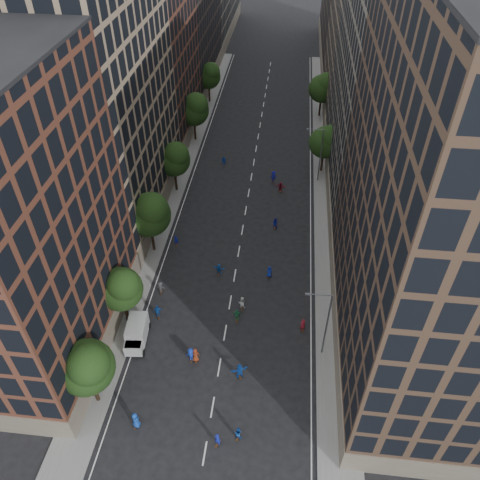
{
  "coord_description": "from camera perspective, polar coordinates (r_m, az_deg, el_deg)",
  "views": [
    {
      "loc": [
        5.26,
        -18.55,
        41.83
      ],
      "look_at": [
        0.16,
        27.02,
        2.0
      ],
      "focal_mm": 35.0,
      "sensor_mm": 36.0,
      "label": 1
    }
  ],
  "objects": [
    {
      "name": "tree_left_5",
      "position": [
        98.72,
        -3.77,
        19.41
      ],
      "size": [
        4.8,
        4.8,
        8.33
      ],
      "color": "black",
      "rests_on": "ground"
    },
    {
      "name": "skater_13",
      "position": [
        63.14,
        -7.8,
        -0.07
      ],
      "size": [
        0.57,
        0.4,
        1.49
      ],
      "primitive_type": "imported",
      "rotation": [
        0.0,
        0.0,
        3.21
      ],
      "color": "#141CA5",
      "rests_on": "ground"
    },
    {
      "name": "tree_right_b",
      "position": [
        93.75,
        10.14,
        17.87
      ],
      "size": [
        5.2,
        5.2,
        8.83
      ],
      "color": "black",
      "rests_on": "ground"
    },
    {
      "name": "skater_4",
      "position": [
        54.45,
        -9.99,
        -8.59
      ],
      "size": [
        1.16,
        0.84,
        1.83
      ],
      "primitive_type": "imported",
      "rotation": [
        0.0,
        0.0,
        3.55
      ],
      "color": "navy",
      "rests_on": "ground"
    },
    {
      "name": "skater_6",
      "position": [
        50.29,
        -5.45,
        -13.81
      ],
      "size": [
        0.95,
        0.7,
        1.78
      ],
      "primitive_type": "imported",
      "rotation": [
        0.0,
        0.0,
        3.31
      ],
      "color": "maroon",
      "rests_on": "ground"
    },
    {
      "name": "bldg_right_a",
      "position": [
        43.39,
        23.68,
        3.8
      ],
      "size": [
        14.0,
        30.0,
        36.0
      ],
      "primitive_type": "cube",
      "color": "#493427",
      "rests_on": "ground"
    },
    {
      "name": "sidewalk_right",
      "position": [
        78.44,
        10.42,
        8.09
      ],
      "size": [
        4.0,
        105.0,
        0.15
      ],
      "primitive_type": "cube",
      "color": "slate",
      "rests_on": "ground"
    },
    {
      "name": "skater_7",
      "position": [
        52.92,
        7.64,
        -10.24
      ],
      "size": [
        0.75,
        0.63,
        1.77
      ],
      "primitive_type": "imported",
      "rotation": [
        0.0,
        0.0,
        3.51
      ],
      "color": "maroon",
      "rests_on": "ground"
    },
    {
      "name": "tree_right_a",
      "position": [
        75.88,
        10.45,
        11.79
      ],
      "size": [
        5.0,
        5.0,
        8.39
      ],
      "color": "black",
      "rests_on": "ground"
    },
    {
      "name": "skater_12",
      "position": [
        58.25,
        3.6,
        -3.9
      ],
      "size": [
        0.89,
        0.69,
        1.61
      ],
      "primitive_type": "imported",
      "rotation": [
        0.0,
        0.0,
        2.9
      ],
      "color": "#122596",
      "rests_on": "ground"
    },
    {
      "name": "tree_left_1",
      "position": [
        51.3,
        -14.26,
        -5.68
      ],
      "size": [
        4.8,
        4.8,
        8.21
      ],
      "color": "black",
      "rests_on": "ground"
    },
    {
      "name": "skater_1",
      "position": [
        45.65,
        -2.76,
        -23.12
      ],
      "size": [
        0.69,
        0.58,
        1.61
      ],
      "primitive_type": "imported",
      "rotation": [
        0.0,
        0.0,
        2.75
      ],
      "color": "#1523AC",
      "rests_on": "ground"
    },
    {
      "name": "streetlamp_far",
      "position": [
        73.55,
        9.67,
        10.47
      ],
      "size": [
        2.64,
        0.22,
        9.06
      ],
      "color": "#595B60",
      "rests_on": "ground"
    },
    {
      "name": "tree_left_3",
      "position": [
        70.52,
        -8.01,
        9.85
      ],
      "size": [
        5.0,
        5.0,
        8.58
      ],
      "color": "black",
      "rests_on": "ground"
    },
    {
      "name": "skater_17",
      "position": [
        72.59,
        4.96,
        6.41
      ],
      "size": [
        1.58,
        0.72,
        1.64
      ],
      "primitive_type": "imported",
      "rotation": [
        0.0,
        0.0,
        2.99
      ],
      "color": "maroon",
      "rests_on": "ground"
    },
    {
      "name": "skater_5",
      "position": [
        48.92,
        -0.04,
        -15.7
      ],
      "size": [
        1.85,
        1.25,
        1.91
      ],
      "primitive_type": "imported",
      "rotation": [
        0.0,
        0.0,
        3.57
      ],
      "color": "#154BAE",
      "rests_on": "ground"
    },
    {
      "name": "skater_8",
      "position": [
        54.58,
        0.23,
        -7.69
      ],
      "size": [
        0.86,
        0.68,
        1.7
      ],
      "primitive_type": "imported",
      "rotation": [
        0.0,
        0.0,
        3.19
      ],
      "color": "white",
      "rests_on": "ground"
    },
    {
      "name": "tree_left_2",
      "position": [
        59.1,
        -10.96,
        3.23
      ],
      "size": [
        5.6,
        5.6,
        9.45
      ],
      "color": "black",
      "rests_on": "ground"
    },
    {
      "name": "cargo_van",
      "position": [
        52.49,
        -12.49,
        -11.03
      ],
      "size": [
        2.49,
        4.67,
        2.4
      ],
      "rotation": [
        0.0,
        0.0,
        0.09
      ],
      "color": "#BEBEC0",
      "rests_on": "ground"
    },
    {
      "name": "bldg_left_c",
      "position": [
        84.99,
        -11.34,
        21.14
      ],
      "size": [
        14.0,
        20.0,
        28.0
      ],
      "primitive_type": "cube",
      "color": "brown",
      "rests_on": "ground"
    },
    {
      "name": "bldg_right_b",
      "position": [
        68.87,
        18.28,
        17.44
      ],
      "size": [
        14.0,
        28.0,
        33.0
      ],
      "primitive_type": "cube",
      "color": "#6B6458",
      "rests_on": "ground"
    },
    {
      "name": "skater_16",
      "position": [
        78.59,
        -1.97,
        9.54
      ],
      "size": [
        1.06,
        0.53,
        1.74
      ],
      "primitive_type": "imported",
      "rotation": [
        0.0,
        0.0,
        3.25
      ],
      "color": "blue",
      "rests_on": "ground"
    },
    {
      "name": "skater_15",
      "position": [
        74.7,
        4.11,
        7.67
      ],
      "size": [
        1.3,
        0.87,
        1.87
      ],
      "primitive_type": "imported",
      "rotation": [
        0.0,
        0.0,
        2.99
      ],
      "color": "#11148E",
      "rests_on": "ground"
    },
    {
      "name": "bldg_left_a",
      "position": [
        46.71,
        -26.47,
        0.95
      ],
      "size": [
        14.0,
        22.0,
        30.0
      ],
      "primitive_type": "cube",
      "color": "brown",
      "rests_on": "ground"
    },
    {
      "name": "skater_11",
      "position": [
        58.53,
        -2.58,
        -3.61
      ],
      "size": [
        1.5,
        0.69,
        1.56
      ],
      "primitive_type": "imported",
      "rotation": [
        0.0,
        0.0,
        2.98
      ],
      "color": "#1551AC",
      "rests_on": "ground"
    },
    {
      "name": "skater_3",
      "position": [
        50.39,
        -5.98,
        -13.76
      ],
      "size": [
        1.12,
        0.66,
        1.72
      ],
      "primitive_type": "imported",
      "rotation": [
        0.0,
        0.0,
        3.16
      ],
      "color": "#1635B7",
      "rests_on": "ground"
    },
    {
      "name": "tree_left_0",
      "position": [
        45.31,
        -18.15,
        -14.44
      ],
      "size": [
        5.2,
        5.2,
        8.83
      ],
      "color": "black",
      "rests_on": "ground"
    },
    {
      "name": "skater_0",
      "position": [
        47.22,
        -12.6,
        -20.68
      ],
      "size": [
        1.11,
        0.95,
        1.93
      ],
      "primitive_type": "imported",
      "rotation": [
        0.0,
        0.0,
        2.72
      ],
      "color": "#1644B2",
      "rests_on": "ground"
    },
    {
      "name": "bldg_right_c",
      "position": [
        93.81,
        16.07,
        24.56
      ],
      "size": [
        14.0,
        26.0,
        35.0
      ],
      "primitive_type": "cube",
      "color": "#947C61",
      "rests_on": "ground"
    },
    {
      "name": "skater_10",
      "position": [
        53.36,
        -0.36,
        -9.16
      ],
      "size": [
        1.05,
        0.5,
        1.74
      ],
      "primitive_type": "imported",
      "rotation": [
        0.0,
        0.0,
        3.07
      ],
      "color": "#237545",
      "rests_on": "ground"
    },
    {
      "name": "sidewalk_left",
      "position": [
        80.03,
        -7.13,
        9.19
      ],
      "size": [
        4.0,
        105.0,
        0.15
      ],
      "primitive_type": "cube",
      "color": "slate",
      "rests_on": "ground"
    },
    {
      "name": "ground",
      "position": [
        72.15,
        1.03,
        5.54
      ],
      "size": [
        240.0,
        240.0,
        0.0
      ],
      "primitive_type": "plane",
      "color": "black",
      "rests_on": "ground"
    },
    {
      "name": "streetlamp_near",
      "position": [
        48.0,
        10.32,
        -9.76
      ],
      "size": [
        2.64,
        0.22,
        9.06
      ],
      "color": "#595B60",
      "rests_on": "ground"
    },
    {
      "name": "bldg_left_b",
      "position": [
        63.82,
        -17.24,
        16.31
      ],
      "size": [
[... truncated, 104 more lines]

